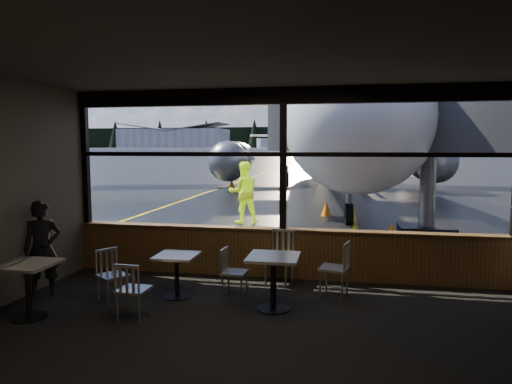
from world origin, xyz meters
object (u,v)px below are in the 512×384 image
(chair_near_n, at_px, (279,257))
(cone_wing, at_px, (232,183))
(airliner, at_px, (328,88))
(passenger, at_px, (42,249))
(cone_extra, at_px, (392,232))
(cone_nose, at_px, (326,209))
(cafe_table_mid, at_px, (177,276))
(chair_mid_s, at_px, (134,290))
(chair_near_w, at_px, (235,273))
(ground_crew, at_px, (243,192))
(jet_bridge, at_px, (432,152))
(cafe_table_left, at_px, (28,291))
(cafe_table_near, at_px, (273,283))
(chair_mid_w, at_px, (113,276))
(chair_near_e, at_px, (334,269))

(chair_near_n, xyz_separation_m, cone_wing, (-5.40, 18.73, -0.23))
(airliner, xyz_separation_m, passenger, (-3.94, -20.81, -5.08))
(cone_wing, distance_m, cone_extra, 16.64)
(chair_near_n, distance_m, passenger, 3.95)
(passenger, bearing_deg, cone_nose, 30.32)
(cafe_table_mid, xyz_separation_m, chair_mid_s, (-0.26, -1.01, 0.07))
(chair_near_w, relative_size, cone_nose, 1.59)
(ground_crew, distance_m, cone_extra, 5.01)
(airliner, relative_size, passenger, 24.36)
(jet_bridge, bearing_deg, cafe_table_left, -130.01)
(chair_mid_s, relative_size, cone_wing, 1.69)
(chair_near_n, xyz_separation_m, passenger, (-3.69, -1.38, 0.31))
(cafe_table_near, xyz_separation_m, cafe_table_mid, (-1.61, 0.27, -0.06))
(jet_bridge, xyz_separation_m, cafe_table_near, (-3.52, -7.22, -1.88))
(passenger, xyz_separation_m, cone_extra, (6.05, 5.40, -0.52))
(ground_crew, bearing_deg, cafe_table_left, 58.69)
(cone_nose, bearing_deg, chair_mid_w, -106.97)
(cafe_table_mid, bearing_deg, chair_mid_s, -104.66)
(cafe_table_left, bearing_deg, chair_near_e, 22.59)
(jet_bridge, relative_size, ground_crew, 5.33)
(chair_mid_s, xyz_separation_m, cone_nose, (2.35, 10.40, -0.17))
(jet_bridge, bearing_deg, cone_nose, 141.32)
(chair_near_w, height_order, chair_mid_s, chair_mid_s)
(cone_nose, bearing_deg, passenger, -113.60)
(chair_near_w, height_order, cone_extra, chair_near_w)
(jet_bridge, distance_m, chair_near_w, 8.20)
(cafe_table_near, xyz_separation_m, chair_mid_s, (-1.88, -0.74, 0.01))
(chair_mid_w, bearing_deg, airliner, -152.66)
(ground_crew, relative_size, cone_wing, 3.91)
(chair_near_w, bearing_deg, passenger, -76.64)
(chair_mid_s, height_order, chair_mid_w, chair_mid_s)
(cafe_table_near, height_order, chair_near_w, cafe_table_near)
(cafe_table_mid, distance_m, cafe_table_left, 2.15)
(jet_bridge, height_order, cone_wing, jet_bridge)
(chair_mid_w, distance_m, cone_extra, 7.28)
(chair_mid_s, bearing_deg, chair_near_n, 51.41)
(cafe_table_left, height_order, cone_nose, cafe_table_left)
(chair_near_w, xyz_separation_m, cone_nose, (1.17, 9.22, -0.15))
(chair_near_e, height_order, cone_nose, chair_near_e)
(cafe_table_mid, xyz_separation_m, chair_mid_w, (-0.91, -0.41, 0.07))
(jet_bridge, bearing_deg, passenger, -135.07)
(cafe_table_left, relative_size, chair_near_n, 0.84)
(jet_bridge, xyz_separation_m, cone_extra, (-1.25, -1.89, -2.03))
(cone_wing, bearing_deg, cone_nose, -60.18)
(chair_near_w, xyz_separation_m, ground_crew, (-1.40, 7.22, 0.58))
(airliner, distance_m, chair_mid_w, 21.75)
(cafe_table_left, height_order, cone_wing, cafe_table_left)
(chair_near_n, height_order, passenger, passenger)
(cafe_table_mid, distance_m, passenger, 2.23)
(passenger, bearing_deg, chair_mid_s, -55.72)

